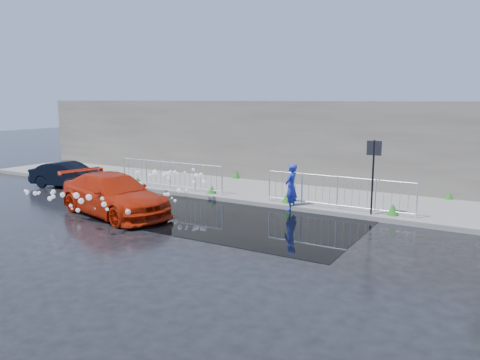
% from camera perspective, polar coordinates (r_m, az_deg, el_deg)
% --- Properties ---
extents(ground, '(90.00, 90.00, 0.00)m').
position_cam_1_polar(ground, '(14.25, -4.37, -5.36)').
color(ground, black).
rests_on(ground, ground).
extents(pavement, '(30.00, 4.00, 0.15)m').
position_cam_1_polar(pavement, '(18.45, 4.52, -1.62)').
color(pavement, slate).
rests_on(pavement, ground).
extents(curb, '(30.00, 0.25, 0.16)m').
position_cam_1_polar(curb, '(16.71, 1.51, -2.78)').
color(curb, slate).
rests_on(curb, ground).
extents(retaining_wall, '(30.00, 0.60, 3.50)m').
position_cam_1_polar(retaining_wall, '(20.17, 7.34, 4.55)').
color(retaining_wall, '#554F48').
rests_on(retaining_wall, pavement).
extents(puddle, '(8.00, 5.00, 0.01)m').
position_cam_1_polar(puddle, '(14.80, -0.56, -4.74)').
color(puddle, black).
rests_on(puddle, ground).
extents(sign_post, '(0.45, 0.06, 2.50)m').
position_cam_1_polar(sign_post, '(14.97, 15.94, 1.76)').
color(sign_post, black).
rests_on(sign_post, ground).
extents(railing_left, '(5.05, 0.05, 1.10)m').
position_cam_1_polar(railing_left, '(19.08, -8.53, 0.70)').
color(railing_left, silver).
rests_on(railing_left, pavement).
extents(railing_right, '(5.05, 0.05, 1.10)m').
position_cam_1_polar(railing_right, '(15.71, 11.77, -1.37)').
color(railing_right, silver).
rests_on(railing_right, pavement).
extents(weeds, '(12.17, 3.93, 0.40)m').
position_cam_1_polar(weeds, '(18.02, 3.30, -1.07)').
color(weeds, '#1C5516').
rests_on(weeds, pavement).
extents(water_spray, '(3.66, 5.54, 1.12)m').
position_cam_1_polar(water_spray, '(16.00, -12.72, -1.04)').
color(water_spray, white).
rests_on(water_spray, ground).
extents(red_car, '(4.90, 2.89, 1.33)m').
position_cam_1_polar(red_car, '(15.73, -15.12, -1.74)').
color(red_car, '#B52007').
rests_on(red_car, ground).
extents(dark_car, '(3.47, 1.83, 1.09)m').
position_cam_1_polar(dark_car, '(21.24, -20.16, 0.60)').
color(dark_car, black).
rests_on(dark_car, ground).
extents(person, '(0.39, 0.59, 1.59)m').
position_cam_1_polar(person, '(15.91, 6.25, -0.85)').
color(person, '#2532BB').
rests_on(person, ground).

